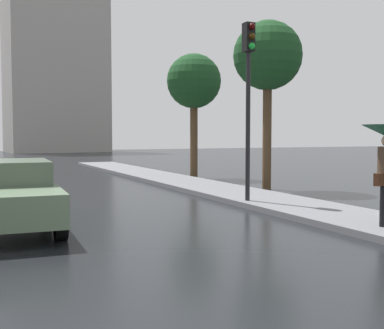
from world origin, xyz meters
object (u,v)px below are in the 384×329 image
(traffic_light, at_px, (249,79))
(street_tree_near, at_px, (194,83))
(car_green_mid_road, at_px, (9,193))
(street_tree_far, at_px, (268,57))

(traffic_light, bearing_deg, street_tree_near, 74.67)
(car_green_mid_road, bearing_deg, street_tree_near, -129.14)
(traffic_light, relative_size, street_tree_near, 0.87)
(traffic_light, distance_m, street_tree_far, 4.34)
(street_tree_near, bearing_deg, traffic_light, -105.33)
(car_green_mid_road, distance_m, street_tree_near, 12.82)
(traffic_light, xyz_separation_m, street_tree_near, (2.30, 8.37, 0.79))
(traffic_light, height_order, street_tree_near, street_tree_near)
(traffic_light, xyz_separation_m, street_tree_far, (2.68, 3.20, 1.18))
(traffic_light, height_order, street_tree_far, street_tree_far)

